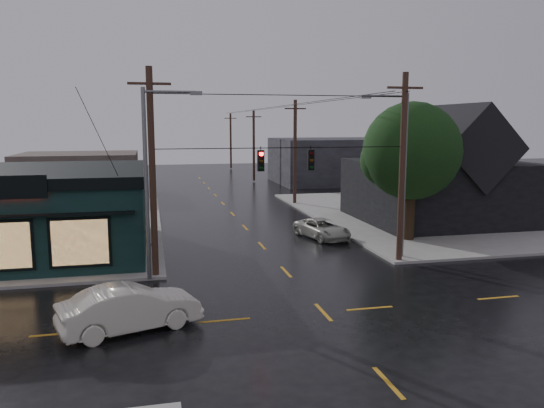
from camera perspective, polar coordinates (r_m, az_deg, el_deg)
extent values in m
plane|color=black|center=(21.82, 5.54, -11.51)|extent=(160.00, 160.00, 0.00)
cube|color=gray|center=(48.10, 20.79, -0.80)|extent=(28.00, 28.00, 0.15)
cube|color=black|center=(33.89, -27.16, -1.23)|extent=(16.00, 12.00, 4.20)
cube|color=black|center=(42.62, 17.59, 1.37)|extent=(12.00, 11.00, 4.50)
cylinder|color=black|center=(34.85, 14.57, -0.24)|extent=(0.70, 0.70, 4.27)
sphere|color=black|center=(34.50, 14.79, 5.55)|extent=(6.16, 6.16, 6.16)
cylinder|color=black|center=(26.75, 1.31, 6.07)|extent=(13.00, 0.04, 0.04)
cube|color=#382D29|center=(60.10, -20.01, 3.07)|extent=(12.00, 10.00, 4.40)
cube|color=black|center=(68.41, 6.38, 4.66)|extent=(14.00, 12.00, 5.60)
imported|color=beige|center=(20.38, -14.99, -10.77)|extent=(5.37, 3.28, 1.67)
imported|color=#AAA99D|center=(35.14, 5.43, -2.66)|extent=(3.21, 4.95, 1.27)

